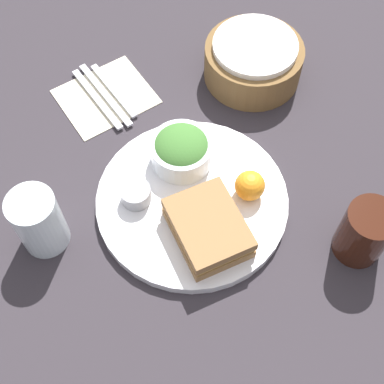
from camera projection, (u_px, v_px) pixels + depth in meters
The scene contains 13 objects.
ground_plane at pixel (192, 204), 0.89m from camera, with size 4.00×4.00×0.00m, color #2D282D.
plate at pixel (192, 201), 0.88m from camera, with size 0.31×0.31×0.02m, color silver.
sandwich at pixel (208, 228), 0.82m from camera, with size 0.14×0.12×0.05m.
salad_bowl at pixel (181, 150), 0.88m from camera, with size 0.10×0.10×0.06m.
dressing_cup at pixel (136, 194), 0.86m from camera, with size 0.05×0.05×0.03m, color #99999E.
orange_wedge at pixel (250, 186), 0.85m from camera, with size 0.05×0.05×0.05m, color orange.
drink_glass at pixel (364, 232), 0.80m from camera, with size 0.08×0.08×0.10m, color #38190F.
bread_basket at pixel (253, 60), 0.99m from camera, with size 0.18×0.18×0.08m.
napkin at pixel (106, 96), 1.00m from camera, with size 0.14×0.16×0.00m, color beige.
fork at pixel (97, 99), 0.99m from camera, with size 0.17×0.01×0.01m, color silver.
knife at pixel (105, 95), 1.00m from camera, with size 0.18×0.01×0.01m, color silver.
spoon at pixel (114, 90), 1.00m from camera, with size 0.15×0.01×0.01m, color silver.
water_glass at pixel (39, 221), 0.80m from camera, with size 0.07×0.07×0.11m, color silver.
Camera 1 is at (0.36, -0.24, 0.77)m, focal length 50.00 mm.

